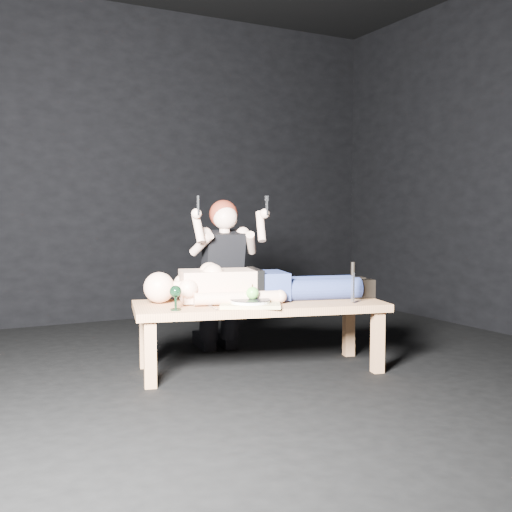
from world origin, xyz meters
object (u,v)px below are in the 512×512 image
lying_man (263,281)px  kneeling_woman (220,274)px  goblet (176,298)px  carving_knife (353,283)px  table (260,336)px  serving_tray (250,305)px

lying_man → kneeling_woman: bearing=110.5°
goblet → carving_knife: bearing=-12.7°
table → lying_man: bearing=64.8°
serving_tray → carving_knife: carving_knife is taller
lying_man → goblet: (-0.67, -0.15, -0.05)m
kneeling_woman → serving_tray: kneeling_woman is taller
table → serving_tray: 0.30m
kneeling_woman → serving_tray: size_ratio=3.14×
table → goblet: 0.67m
serving_tray → goblet: (-0.47, 0.07, 0.06)m
lying_man → kneeling_woman: 0.55m
table → kneeling_woman: bearing=103.3°
lying_man → goblet: bearing=-154.0°
kneeling_woman → goblet: bearing=-124.7°
kneeling_woman → goblet: kneeling_woman is taller
lying_man → serving_tray: bearing=-119.6°
kneeling_woman → serving_tray: (-0.13, -0.76, -0.12)m
kneeling_woman → carving_knife: (0.51, -0.95, 0.00)m
goblet → serving_tray: bearing=-8.2°
goblet → kneeling_woman: bearing=49.2°
kneeling_woman → carving_knife: kneeling_woman is taller
serving_tray → goblet: 0.48m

